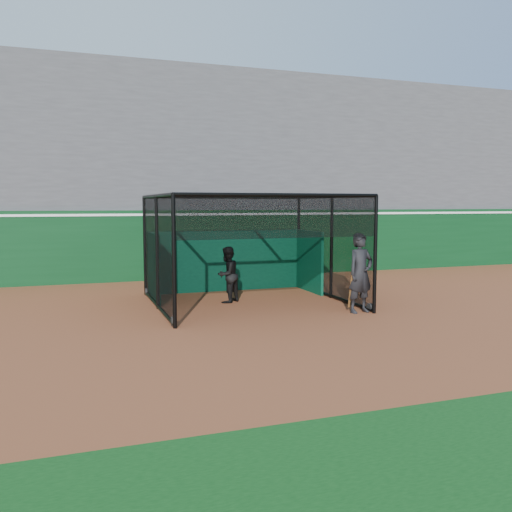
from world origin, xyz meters
name	(u,v)px	position (x,y,z in m)	size (l,w,h in m)	color
ground	(266,328)	(0.00, 0.00, 0.00)	(120.00, 120.00, 0.00)	brown
outfield_wall	(186,243)	(0.00, 8.50, 1.29)	(50.00, 0.50, 2.50)	#0A3716
grandstand	(167,163)	(0.00, 12.27, 4.48)	(50.00, 7.85, 8.95)	#4C4C4F
batting_cage	(249,250)	(0.61, 3.02, 1.46)	(5.11, 4.83, 2.93)	black
batter	(227,275)	(0.06, 3.27, 0.78)	(0.76, 0.59, 1.56)	black
on_deck_player	(361,273)	(2.83, 0.83, 1.00)	(0.81, 0.61, 2.00)	black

